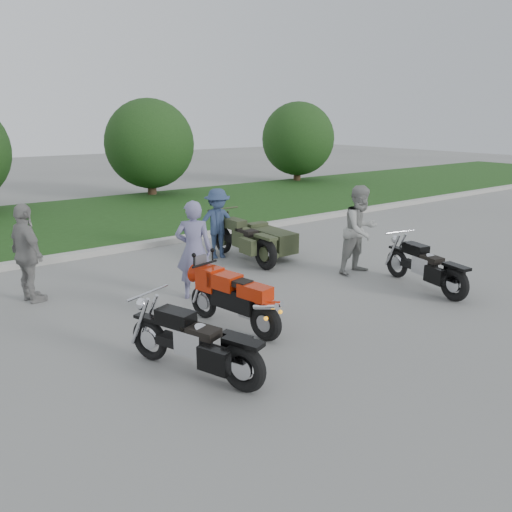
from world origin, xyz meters
TOP-DOWN VIEW (x-y plane):
  - ground at (0.00, 0.00)m, footprint 80.00×80.00m
  - curb at (0.00, 6.00)m, footprint 60.00×0.30m
  - grass_strip at (0.00, 10.15)m, footprint 60.00×8.00m
  - tree_mid_right at (4.00, 13.50)m, footprint 3.60×3.60m
  - tree_far_right at (12.00, 13.50)m, footprint 3.60×3.60m
  - sportbike_red at (-0.77, 0.33)m, footprint 0.62×1.91m
  - cruiser_left at (-1.98, -0.63)m, footprint 0.95×2.08m
  - cruiser_right at (3.30, -0.33)m, footprint 0.57×2.16m
  - cruiser_sidecar at (2.02, 3.35)m, footprint 1.23×2.45m
  - person_stripe at (-0.55, 1.97)m, footprint 0.80×0.74m
  - person_grey at (3.07, 1.23)m, footprint 0.92×0.72m
  - person_denim at (1.27, 4.05)m, footprint 1.21×0.91m
  - person_back at (-3.05, 3.58)m, footprint 0.64×1.13m

SIDE VIEW (x-z plane):
  - ground at x=0.00m, z-range 0.00..0.00m
  - grass_strip at x=0.00m, z-range 0.00..0.14m
  - curb at x=0.00m, z-range 0.00..0.15m
  - cruiser_right at x=3.30m, z-range 0.01..0.85m
  - cruiser_left at x=-1.98m, z-range 0.01..0.85m
  - cruiser_sidecar at x=2.02m, z-range -0.03..0.91m
  - sportbike_red at x=-0.77m, z-range 0.08..1.00m
  - person_denim at x=1.27m, z-range 0.00..1.66m
  - person_back at x=-3.05m, z-range 0.00..1.81m
  - person_stripe at x=-0.55m, z-range 0.00..1.84m
  - person_grey at x=3.07m, z-range 0.00..1.89m
  - tree_mid_right at x=4.00m, z-range 0.19..4.19m
  - tree_far_right at x=12.00m, z-range 0.19..4.19m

